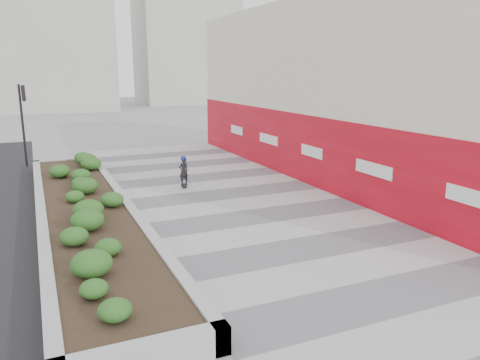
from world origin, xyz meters
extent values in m
plane|color=gray|center=(0.00, 0.00, 0.00)|extent=(160.00, 160.00, 0.00)
cube|color=#A8A8AD|center=(0.00, 3.00, 0.01)|extent=(8.00, 36.00, 0.01)
cube|color=beige|center=(7.00, 9.00, 4.00)|extent=(6.00, 24.00, 8.00)
cube|color=red|center=(4.02, 9.00, 1.50)|extent=(0.12, 24.00, 3.00)
cube|color=#9E9EA0|center=(-5.50, -1.85, 0.28)|extent=(3.00, 0.30, 0.55)
cube|color=#9E9EA0|center=(-5.50, 15.85, 0.28)|extent=(3.00, 0.30, 0.55)
cube|color=#9E9EA0|center=(-6.85, 7.00, 0.28)|extent=(0.30, 18.00, 0.55)
cube|color=#9E9EA0|center=(-4.15, 7.00, 0.28)|extent=(0.30, 18.00, 0.55)
cube|color=#2D2116|center=(-5.50, 7.00, 0.25)|extent=(2.40, 17.40, 0.50)
cylinder|color=black|center=(-7.30, 17.50, 2.10)|extent=(0.12, 0.12, 4.20)
cube|color=black|center=(-7.12, 17.50, 3.75)|extent=(0.18, 0.28, 0.80)
cube|color=#ADAAA3|center=(-5.00, 55.00, 10.00)|extent=(16.00, 12.00, 20.00)
cube|color=#ADAAA3|center=(15.00, 60.00, 12.00)|extent=(14.00, 10.00, 24.00)
cylinder|color=#595654|center=(0.50, 3.00, 0.00)|extent=(0.44, 0.44, 0.01)
cube|color=black|center=(-1.14, 10.02, 0.07)|extent=(0.39, 0.75, 0.02)
imported|color=black|center=(-1.14, 10.02, 0.68)|extent=(0.50, 0.39, 1.21)
sphere|color=#1729C9|center=(-1.14, 10.02, 1.24)|extent=(0.23, 0.23, 0.23)
camera|label=1|loc=(-6.82, -8.73, 4.89)|focal=35.00mm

